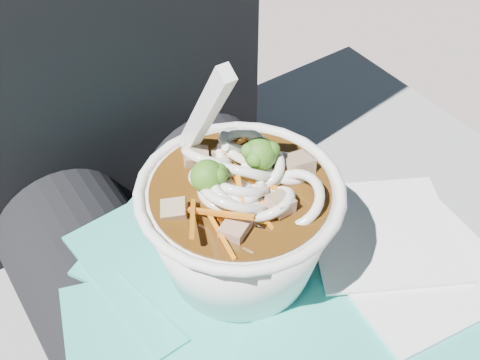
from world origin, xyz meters
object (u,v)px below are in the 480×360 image
plastic_bag (267,297)px  udon_bowl (240,218)px  person_body (191,261)px  lap (240,338)px

plastic_bag → udon_bowl: udon_bowl is taller
person_body → udon_bowl: (0.01, -0.08, 0.13)m
lap → plastic_bag: bearing=-62.7°
udon_bowl → lap: bearing=-123.5°
lap → person_body: (-0.00, 0.09, 0.02)m
lap → udon_bowl: size_ratio=2.33×
lap → udon_bowl: 0.15m
plastic_bag → udon_bowl: 0.08m
lap → udon_bowl: bearing=56.5°
person_body → udon_bowl: 0.15m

